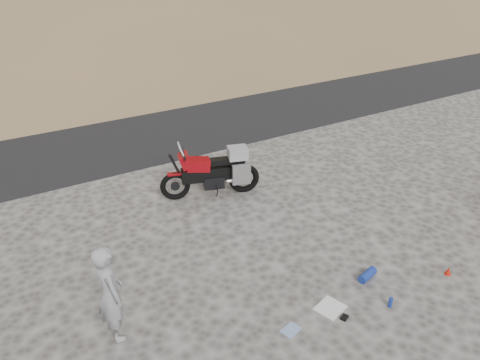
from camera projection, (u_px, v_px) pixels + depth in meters
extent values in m
plane|color=#454240|center=(243.00, 282.00, 8.78)|extent=(140.00, 140.00, 0.00)
cube|color=black|center=(105.00, 129.00, 15.63)|extent=(120.00, 7.00, 0.05)
torus|color=black|center=(175.00, 186.00, 11.35)|extent=(0.74, 0.34, 0.73)
cylinder|color=black|center=(175.00, 186.00, 11.35)|extent=(0.23, 0.13, 0.22)
torus|color=black|center=(244.00, 178.00, 11.70)|extent=(0.79, 0.38, 0.78)
cylinder|color=black|center=(244.00, 178.00, 11.70)|extent=(0.26, 0.16, 0.24)
cylinder|color=black|center=(178.00, 171.00, 11.17)|extent=(0.42, 0.19, 0.90)
cylinder|color=black|center=(183.00, 154.00, 11.01)|extent=(0.25, 0.67, 0.05)
cube|color=black|center=(209.00, 173.00, 11.40)|extent=(1.36, 0.65, 0.33)
cube|color=black|center=(214.00, 181.00, 11.53)|extent=(0.58, 0.47, 0.31)
cube|color=maroon|center=(198.00, 164.00, 11.22)|extent=(0.66, 0.49, 0.35)
cube|color=maroon|center=(185.00, 161.00, 11.10)|extent=(0.43, 0.46, 0.39)
cube|color=silver|center=(181.00, 150.00, 10.94)|extent=(0.22, 0.36, 0.28)
cube|color=black|center=(220.00, 161.00, 11.32)|extent=(0.66, 0.41, 0.13)
cube|color=black|center=(237.00, 161.00, 11.43)|extent=(0.43, 0.31, 0.11)
cube|color=silver|center=(241.00, 174.00, 11.29)|extent=(0.46, 0.26, 0.50)
cube|color=silver|center=(236.00, 164.00, 11.79)|extent=(0.46, 0.26, 0.50)
cube|color=#939499|center=(238.00, 153.00, 11.33)|extent=(0.56, 0.50, 0.29)
cube|color=maroon|center=(174.00, 174.00, 11.19)|extent=(0.36, 0.23, 0.04)
cylinder|color=black|center=(217.00, 191.00, 11.46)|extent=(0.09, 0.23, 0.41)
cylinder|color=silver|center=(237.00, 179.00, 11.48)|extent=(0.51, 0.24, 0.14)
imported|color=#939499|center=(117.00, 334.00, 7.66)|extent=(0.45, 0.66, 1.73)
cube|color=white|center=(330.00, 308.00, 8.18)|extent=(0.58, 0.54, 0.02)
cylinder|color=navy|center=(367.00, 275.00, 8.84)|extent=(0.45, 0.28, 0.17)
cylinder|color=navy|center=(390.00, 302.00, 8.17)|extent=(0.09, 0.09, 0.19)
cone|color=red|center=(448.00, 271.00, 8.95)|extent=(0.17, 0.17, 0.17)
cube|color=black|center=(344.00, 317.00, 7.95)|extent=(0.17, 0.15, 0.04)
cube|color=#829AC9|center=(291.00, 330.00, 7.72)|extent=(0.37, 0.31, 0.01)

